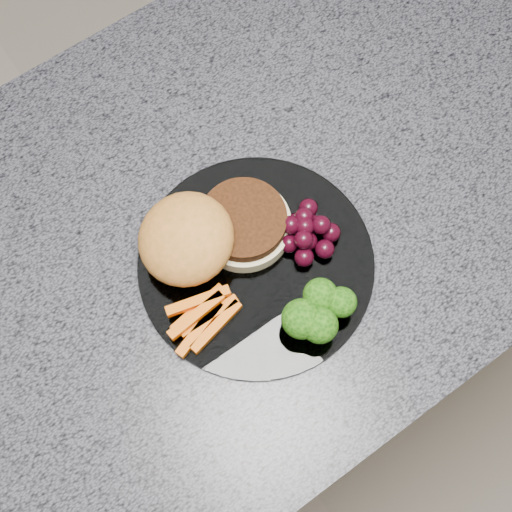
{
  "coord_description": "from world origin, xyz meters",
  "views": [
    {
      "loc": [
        -0.14,
        -0.29,
        1.64
      ],
      "look_at": [
        0.01,
        -0.07,
        0.93
      ],
      "focal_mm": 50.0,
      "sensor_mm": 36.0,
      "label": 1
    }
  ],
  "objects_px": {
    "island_cabinet": "(227,330)",
    "plate": "(256,263)",
    "burger": "(207,235)",
    "grape_bunch": "(308,232)"
  },
  "relations": [
    {
      "from": "island_cabinet",
      "to": "grape_bunch",
      "type": "height_order",
      "value": "grape_bunch"
    },
    {
      "from": "plate",
      "to": "burger",
      "type": "distance_m",
      "value": 0.06
    },
    {
      "from": "island_cabinet",
      "to": "plate",
      "type": "distance_m",
      "value": 0.48
    },
    {
      "from": "island_cabinet",
      "to": "burger",
      "type": "distance_m",
      "value": 0.5
    },
    {
      "from": "plate",
      "to": "burger",
      "type": "xyz_separation_m",
      "value": [
        -0.03,
        0.05,
        0.03
      ]
    },
    {
      "from": "plate",
      "to": "grape_bunch",
      "type": "bearing_deg",
      "value": -7.7
    },
    {
      "from": "burger",
      "to": "grape_bunch",
      "type": "relative_size",
      "value": 2.6
    },
    {
      "from": "island_cabinet",
      "to": "grape_bunch",
      "type": "distance_m",
      "value": 0.5
    },
    {
      "from": "island_cabinet",
      "to": "burger",
      "type": "bearing_deg",
      "value": -129.71
    },
    {
      "from": "grape_bunch",
      "to": "plate",
      "type": "bearing_deg",
      "value": 172.3
    }
  ]
}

